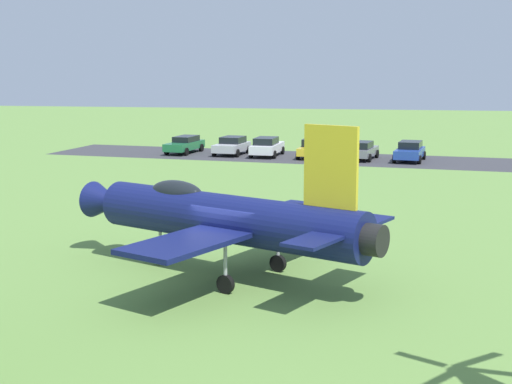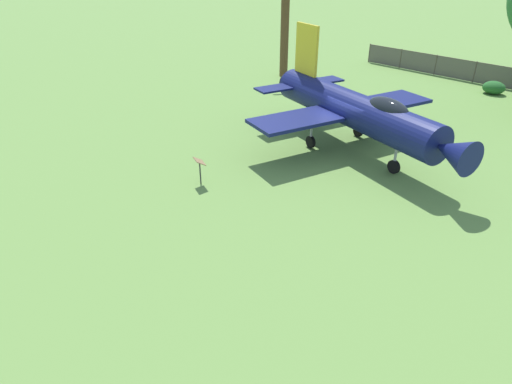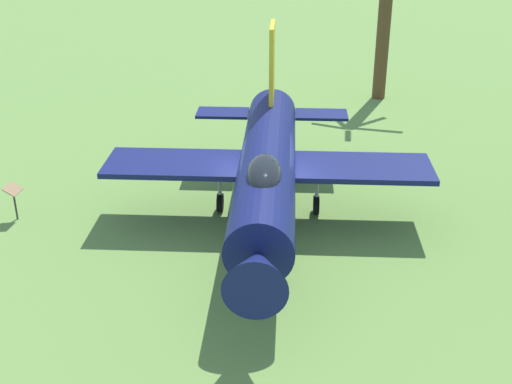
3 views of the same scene
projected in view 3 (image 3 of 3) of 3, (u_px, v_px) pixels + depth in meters
ground_plane at (267, 227)px, 20.12m from camera, size 200.00×200.00×0.00m
display_jet at (267, 169)px, 18.93m from camera, size 11.72×9.75×5.34m
palm_tree at (385, 10)px, 30.41m from camera, size 4.26×3.52×8.44m
info_plaque at (13, 194)px, 20.26m from camera, size 0.72×0.64×1.14m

